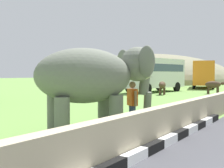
% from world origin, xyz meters
% --- Properties ---
extents(barrier_parapet, '(28.00, 0.36, 1.00)m').
position_xyz_m(barrier_parapet, '(2.00, 3.93, 0.50)').
color(barrier_parapet, tan).
rests_on(barrier_parapet, ground_plane).
extents(elephant, '(3.95, 3.45, 2.83)m').
position_xyz_m(elephant, '(2.71, 6.02, 1.83)').
color(elephant, slate).
rests_on(elephant, ground_plane).
extents(person_handler, '(0.43, 0.56, 1.66)m').
position_xyz_m(person_handler, '(4.15, 5.55, 0.93)').
color(person_handler, navy).
rests_on(person_handler, ground_plane).
extents(bus_white, '(8.42, 3.91, 3.50)m').
position_xyz_m(bus_white, '(22.51, 13.73, 2.08)').
color(bus_white, silver).
rests_on(bus_white, ground_plane).
extents(bus_orange, '(10.02, 5.23, 3.50)m').
position_xyz_m(bus_orange, '(34.04, 12.01, 2.08)').
color(bus_orange, orange).
rests_on(bus_orange, ground_plane).
extents(cow_near, '(1.92, 1.02, 1.23)m').
position_xyz_m(cow_near, '(19.31, 11.31, 0.87)').
color(cow_near, '#473323').
rests_on(cow_near, ground_plane).
extents(cow_mid, '(1.41, 1.80, 1.23)m').
position_xyz_m(cow_mid, '(23.14, 7.79, 0.87)').
color(cow_mid, '#473323').
rests_on(cow_mid, ground_plane).
extents(hill_east, '(46.56, 37.25, 12.91)m').
position_xyz_m(hill_east, '(55.00, 30.60, 0.00)').
color(hill_east, '#78755B').
rests_on(hill_east, ground_plane).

